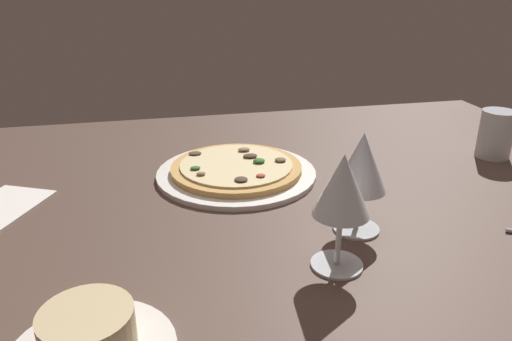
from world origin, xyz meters
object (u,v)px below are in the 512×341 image
Objects in this scene: pizza_main at (236,170)px; water_glass at (495,137)px; wine_glass_near at (362,164)px; ramekin_on_saucer at (89,340)px; wine_glass_far at (342,189)px.

water_glass is (-57.65, 1.53, 3.34)cm from pizza_main.
pizza_main is at bearing -1.52° from water_glass.
ramekin_on_saucer is at bearing 27.21° from wine_glass_near.
water_glass is at bearing -150.36° from wine_glass_near.
wine_glass_far is (-32.28, -11.01, 9.62)cm from ramekin_on_saucer.
wine_glass_far is (-8.16, 34.90, 10.89)cm from pizza_main.
pizza_main is 1.90× the size of wine_glass_far.
wine_glass_far is 1.03× the size of wine_glass_near.
water_glass is (-42.71, -24.30, -6.84)cm from wine_glass_near.
wine_glass_near is at bearing -152.79° from ramekin_on_saucer.
pizza_main is 51.88cm from ramekin_on_saucer.
water_glass is (-49.49, -33.37, -7.55)cm from wine_glass_far.
wine_glass_near is (-6.79, -9.07, -0.71)cm from wine_glass_far.
wine_glass_near is (-39.06, -20.08, 8.91)cm from ramekin_on_saucer.
pizza_main is at bearing -76.85° from wine_glass_far.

